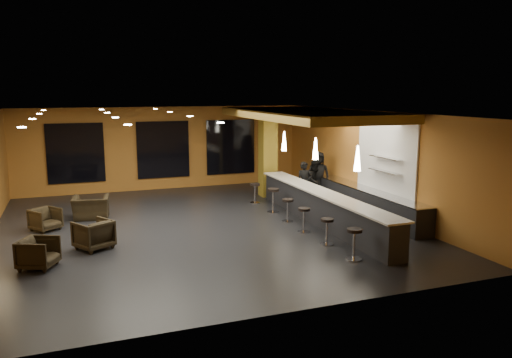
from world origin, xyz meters
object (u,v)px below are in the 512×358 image
object	(u,v)px
pendant_1	(315,149)
staff_a	(304,183)
prep_counter	(367,203)
armchair_c	(46,219)
armchair_d	(91,208)
column	(268,152)
bar_stool_2	(304,217)
bar_stool_0	(354,240)
armchair_b	(94,234)
bar_stool_4	(273,197)
pendant_2	(284,141)
armchair_a	(38,253)
staff_b	(315,180)
bar_counter	(322,209)
bar_stool_3	(288,207)
bar_stool_5	(255,191)
bar_stool_1	(327,228)
staff_c	(318,175)
pendant_0	(358,158)

from	to	relation	value
pendant_1	staff_a	distance (m)	2.96
prep_counter	armchair_c	distance (m)	10.30
prep_counter	armchair_d	world-z (taller)	prep_counter
column	armchair_c	size ratio (longest dim) A/B	4.63
staff_a	bar_stool_2	distance (m)	3.94
pendant_1	bar_stool_0	xyz separation A→B (m)	(-0.82, -3.80, -1.84)
armchair_b	bar_stool_4	size ratio (longest dim) A/B	1.03
pendant_2	bar_stool_4	bearing A→B (deg)	-128.46
bar_stool_4	pendant_2	bearing A→B (deg)	51.54
armchair_c	armchair_a	bearing A→B (deg)	-127.68
staff_b	column	bearing A→B (deg)	129.68
bar_counter	bar_stool_3	xyz separation A→B (m)	(-0.89, 0.62, -0.02)
bar_stool_3	bar_stool_0	bearing A→B (deg)	-89.09
staff_b	bar_stool_5	xyz separation A→B (m)	(-2.35, 0.32, -0.29)
armchair_d	bar_stool_0	bearing A→B (deg)	139.97
pendant_1	staff_b	world-z (taller)	pendant_1
bar_stool_2	bar_stool_0	bearing A→B (deg)	-87.79
staff_a	staff_b	world-z (taller)	staff_a
column	armchair_d	bearing A→B (deg)	-168.78
pendant_1	bar_stool_1	size ratio (longest dim) A/B	0.96
bar_stool_3	bar_stool_4	world-z (taller)	bar_stool_4
pendant_1	column	bearing A→B (deg)	90.00
staff_c	armchair_a	distance (m)	10.80
column	armchair_a	size ratio (longest dim) A/B	4.37
staff_c	prep_counter	bearing A→B (deg)	-57.94
column	staff_c	bearing A→B (deg)	-37.95
staff_a	armchair_d	xyz separation A→B (m)	(-7.59, 0.37, -0.41)
pendant_0	bar_stool_1	bearing A→B (deg)	177.72
bar_stool_2	bar_stool_3	bearing A→B (deg)	88.22
armchair_d	bar_stool_4	world-z (taller)	bar_stool_4
pendant_2	staff_a	world-z (taller)	pendant_2
armchair_c	armchair_d	distance (m)	1.69
armchair_c	bar_stool_5	world-z (taller)	bar_stool_5
pendant_1	armchair_a	bearing A→B (deg)	-168.17
pendant_0	staff_c	distance (m)	5.76
pendant_1	staff_c	bearing A→B (deg)	60.71
bar_stool_2	pendant_1	bearing A→B (deg)	51.18
column	staff_b	bearing A→B (deg)	-44.94
column	staff_c	size ratio (longest dim) A/B	1.88
armchair_c	bar_stool_3	world-z (taller)	bar_stool_3
staff_b	bar_counter	bearing A→B (deg)	-119.20
staff_b	bar_stool_3	distance (m)	3.46
armchair_b	pendant_1	bearing A→B (deg)	154.50
staff_a	bar_stool_5	bearing A→B (deg)	173.04
bar_counter	armchair_d	bearing A→B (deg)	154.46
staff_a	bar_stool_0	xyz separation A→B (m)	(-1.61, -6.19, -0.27)
staff_a	armchair_b	world-z (taller)	staff_a
armchair_d	bar_stool_2	size ratio (longest dim) A/B	1.54
prep_counter	armchair_d	bearing A→B (deg)	162.65
pendant_2	staff_c	bearing A→B (deg)	12.41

